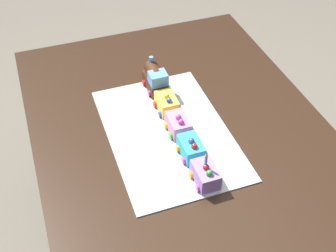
% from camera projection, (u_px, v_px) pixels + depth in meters
% --- Properties ---
extents(ground_plane, '(8.00, 8.00, 0.00)m').
position_uv_depth(ground_plane, '(180.00, 251.00, 2.03)').
color(ground_plane, gray).
extents(dining_table, '(1.40, 1.00, 0.74)m').
position_uv_depth(dining_table, '(183.00, 156.00, 1.60)').
color(dining_table, '#382316').
rests_on(dining_table, ground).
extents(cake_board, '(0.60, 0.40, 0.00)m').
position_uv_depth(cake_board, '(168.00, 133.00, 1.53)').
color(cake_board, silver).
rests_on(cake_board, dining_table).
extents(cake_locomotive, '(0.14, 0.08, 0.12)m').
position_uv_depth(cake_locomotive, '(155.00, 79.00, 1.67)').
color(cake_locomotive, '#472816').
rests_on(cake_locomotive, cake_board).
extents(cake_car_caboose_lemon, '(0.10, 0.08, 0.07)m').
position_uv_depth(cake_car_caboose_lemon, '(167.00, 104.00, 1.60)').
color(cake_car_caboose_lemon, '#F4E04C').
rests_on(cake_car_caboose_lemon, cake_board).
extents(cake_car_tanker_bubblegum, '(0.10, 0.08, 0.07)m').
position_uv_depth(cake_car_tanker_bubblegum, '(178.00, 125.00, 1.51)').
color(cake_car_tanker_bubblegum, pink).
rests_on(cake_car_tanker_bubblegum, cake_board).
extents(cake_car_hopper_turquoise, '(0.10, 0.08, 0.07)m').
position_uv_depth(cake_car_hopper_turquoise, '(191.00, 148.00, 1.43)').
color(cake_car_hopper_turquoise, '#38B7C6').
rests_on(cake_car_hopper_turquoise, cake_board).
extents(cake_car_flatbed_lavender, '(0.10, 0.08, 0.07)m').
position_uv_depth(cake_car_flatbed_lavender, '(205.00, 175.00, 1.35)').
color(cake_car_flatbed_lavender, '#AD84E0').
rests_on(cake_car_flatbed_lavender, cake_board).
extents(birthday_candle, '(0.01, 0.01, 0.05)m').
position_uv_depth(birthday_candle, '(206.00, 159.00, 1.31)').
color(birthday_candle, '#4CA5E5').
rests_on(birthday_candle, cake_car_flatbed_lavender).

